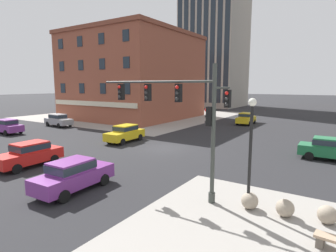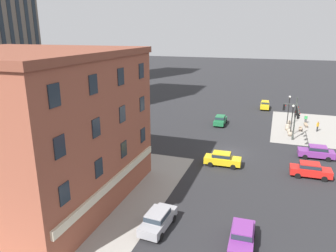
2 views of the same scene
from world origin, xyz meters
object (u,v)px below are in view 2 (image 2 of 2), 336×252
object	(u,v)px
bollard_sphere_curb_c	(287,128)
street_lamp_mid_sidewalk	(289,107)
car_main_southbound_near	(242,236)
bench_mid_block	(306,125)
car_cross_eastbound	(317,152)
traffic_signal_main	(295,115)
car_cross_far	(111,129)
car_main_southbound_far	(265,105)
bench_near_signal	(300,129)
bollard_sphere_curb_a	(290,134)
pedestrian_near_bench	(318,126)
car_main_northbound_near	(158,219)
street_lamp_corner_near	(292,117)
bollard_sphere_curb_d	(288,126)
bollard_sphere_curb_e	(289,122)
pedestrian_at_curb	(306,118)
bollard_sphere_curb_b	(289,131)
car_main_northbound_far	(310,169)
car_cross_westbound	(222,159)
car_parked_curb	(220,120)

from	to	relation	value
bollard_sphere_curb_c	street_lamp_mid_sidewalk	world-z (taller)	street_lamp_mid_sidewalk
car_main_southbound_near	bench_mid_block	bearing A→B (deg)	-10.73
bollard_sphere_curb_c	car_cross_eastbound	size ratio (longest dim) A/B	0.17
traffic_signal_main	street_lamp_mid_sidewalk	distance (m)	9.09
bollard_sphere_curb_c	car_cross_far	bearing A→B (deg)	113.65
car_main_southbound_far	bench_near_signal	bearing A→B (deg)	-155.52
traffic_signal_main	bollard_sphere_curb_a	distance (m)	5.10
pedestrian_near_bench	car_cross_eastbound	world-z (taller)	pedestrian_near_bench
bench_mid_block	car_main_northbound_near	xyz separation A→B (m)	(-36.05, 13.69, 0.59)
street_lamp_corner_near	street_lamp_mid_sidewalk	bearing A→B (deg)	4.03
bollard_sphere_curb_c	bollard_sphere_curb_d	distance (m)	1.41
traffic_signal_main	bollard_sphere_curb_e	size ratio (longest dim) A/B	9.12
bench_mid_block	car_cross_far	world-z (taller)	car_cross_far
pedestrian_at_curb	car_main_southbound_far	xyz separation A→B (m)	(9.05, 7.47, 0.03)
bollard_sphere_curb_b	car_main_southbound_far	bearing A→B (deg)	15.85
bollard_sphere_curb_e	pedestrian_near_bench	distance (m)	5.32
car_main_southbound_near	street_lamp_mid_sidewalk	bearing A→B (deg)	-6.03
bollard_sphere_curb_a	street_lamp_mid_sidewalk	world-z (taller)	street_lamp_mid_sidewalk
bollard_sphere_curb_c	car_cross_eastbound	bearing A→B (deg)	-163.96
bollard_sphere_curb_c	car_main_northbound_far	distance (m)	18.00
bollard_sphere_curb_e	car_cross_westbound	distance (m)	23.34
bollard_sphere_curb_d	car_main_northbound_near	xyz separation A→B (m)	(-34.08, 10.72, 0.54)
street_lamp_corner_near	pedestrian_at_curb	bearing A→B (deg)	-17.69
car_cross_far	bench_mid_block	bearing A→B (deg)	-63.14
bollard_sphere_curb_e	car_main_northbound_far	world-z (taller)	car_main_northbound_far
car_main_southbound_far	car_cross_eastbound	bearing A→B (deg)	-163.74
car_main_southbound_far	car_parked_curb	world-z (taller)	same
bollard_sphere_curb_a	car_cross_westbound	xyz separation A→B (m)	(-14.90, 8.18, 0.54)
car_parked_curb	street_lamp_corner_near	bearing A→B (deg)	-103.11
bollard_sphere_curb_d	car_main_northbound_far	distance (m)	19.38
bollard_sphere_curb_c	bollard_sphere_curb_d	size ratio (longest dim) A/B	1.00
traffic_signal_main	car_cross_westbound	xyz separation A→B (m)	(-11.61, 8.32, -3.36)
pedestrian_near_bench	car_main_northbound_far	xyz separation A→B (m)	(-18.81, 2.53, -0.08)
car_main_northbound_near	car_main_southbound_far	bearing A→B (deg)	-7.60
traffic_signal_main	car_cross_far	distance (m)	27.87
bollard_sphere_curb_c	car_main_northbound_near	distance (m)	34.36
bollard_sphere_curb_b	car_main_southbound_near	xyz separation A→B (m)	(-31.14, 4.05, 0.54)
car_cross_westbound	bollard_sphere_curb_b	bearing A→B (deg)	-26.27
traffic_signal_main	bollard_sphere_curb_b	xyz separation A→B (m)	(4.77, 0.23, -3.90)
car_main_southbound_far	bollard_sphere_curb_b	bearing A→B (deg)	-164.15
car_cross_far	street_lamp_corner_near	bearing A→B (deg)	-72.46
car_cross_eastbound	street_lamp_corner_near	bearing A→B (deg)	19.24
bench_near_signal	car_parked_curb	bearing A→B (deg)	94.55
bench_mid_block	car_main_southbound_far	size ratio (longest dim) A/B	0.41
bollard_sphere_curb_c	bollard_sphere_curb_d	world-z (taller)	same
car_parked_curb	car_cross_far	world-z (taller)	same
bollard_sphere_curb_b	bollard_sphere_curb_d	distance (m)	2.97
bench_mid_block	pedestrian_at_curb	bearing A→B (deg)	-2.37
bollard_sphere_curb_b	bollard_sphere_curb_c	xyz separation A→B (m)	(1.56, 0.28, 0.00)
bollard_sphere_curb_d	car_main_southbound_near	distance (m)	34.32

